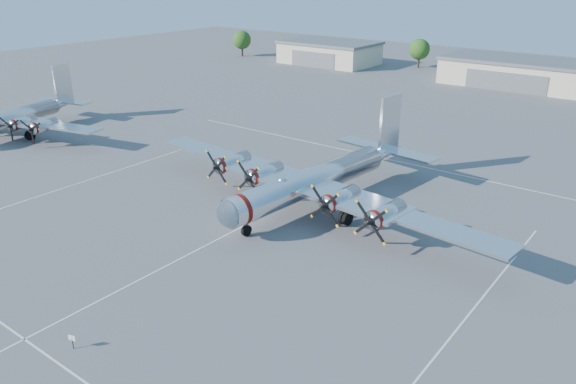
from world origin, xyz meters
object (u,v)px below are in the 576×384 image
Objects in this scene: main_bomber_b29 at (318,204)px; bomber_west at (19,134)px; tree_far_west at (242,40)px; info_placard at (72,339)px; tree_west at (420,49)px; hangar_west at (329,52)px; hangar_center at (517,72)px.

main_bomber_b29 is 1.29× the size of bomber_west.
info_placard is at bearing -53.34° from tree_far_west.
bomber_west is 54.91m from info_placard.
info_placard is (28.39, -110.61, -3.52)m from tree_west.
tree_far_west is 0.20× the size of bomber_west.
hangar_center is at bearing -0.00° from hangar_west.
hangar_west is 3.40× the size of tree_far_west.
tree_far_west is at bearing 142.11° from main_bomber_b29.
tree_far_west is (-25.00, -3.96, 1.51)m from hangar_west.
info_placard is (0.79, -28.52, 0.70)m from main_bomber_b29.
hangar_west is 79.12m from bomber_west.
hangar_center is at bearing -17.82° from tree_west.
info_placard is (49.62, -23.50, 0.70)m from bomber_west.
bomber_west reaches higher than info_placard.
main_bomber_b29 is (27.60, -82.08, -4.22)m from tree_west.
tree_far_west is 1.00× the size of tree_west.
hangar_west is 0.70× the size of bomber_west.
main_bomber_b29 reaches higher than bomber_west.
bomber_west is (-48.83, -5.02, 0.00)m from main_bomber_b29.
hangar_west is at bearing 97.62° from info_placard.
hangar_center is 28.62× the size of info_placard.
tree_far_west is 0.16× the size of main_bomber_b29.
info_placard is at bearing -88.11° from hangar_center.
tree_west is 0.20× the size of bomber_west.
tree_west is at bearing 86.75° from info_placard.
bomber_west is (-46.23, -79.06, -2.71)m from hangar_center.
tree_west is at bearing 14.93° from tree_far_west.
bomber_west is at bearing -103.70° from tree_west.
tree_west reaches higher than main_bomber_b29.
tree_far_west is 78.89m from bomber_west.
tree_west reaches higher than hangar_west.
hangar_west is 22.62× the size of info_placard.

